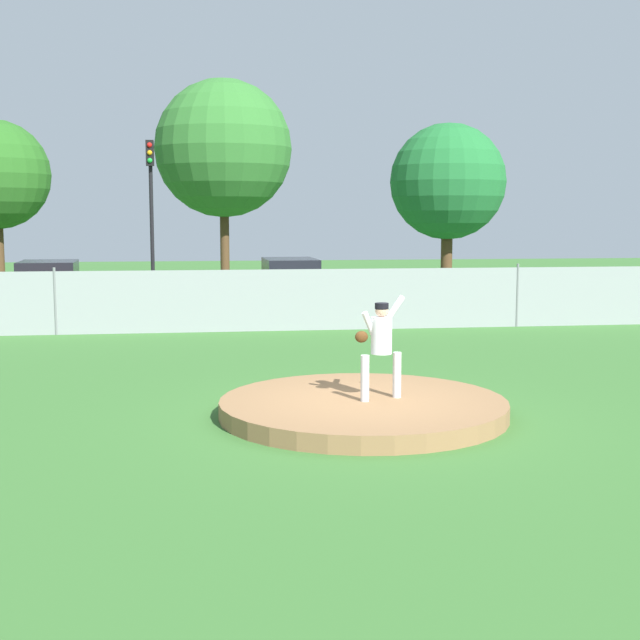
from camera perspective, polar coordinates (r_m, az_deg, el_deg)
The scene contains 11 objects.
ground_plane at distance 19.13m, azimuth -0.43°, elevation -2.28°, with size 80.00×80.00×0.00m, color #386B2D.
asphalt_strip at distance 27.50m, azimuth -2.68°, elevation 0.54°, with size 44.00×7.00×0.01m, color #2B2B2D.
pitchers_mound at distance 13.28m, azimuth 2.87°, elevation -5.84°, with size 4.42×4.42×0.27m, color olive.
pitcher_youth at distance 13.11m, azimuth 4.05°, elevation -1.37°, with size 0.78×0.34×1.60m.
baseball at distance 14.53m, azimuth 2.89°, elevation -4.04°, with size 0.07×0.07×0.07m, color white.
chainlink_fence at distance 22.96m, azimuth -1.70°, elevation 1.34°, with size 31.09×0.07×1.75m.
parked_car_silver at distance 27.77m, azimuth -1.98°, elevation 2.26°, with size 1.93×4.46×1.69m.
parked_car_red at distance 27.58m, azimuth -17.55°, elevation 1.91°, with size 2.07×4.17×1.69m.
traffic_light_near at distance 31.67m, azimuth -11.15°, elevation 8.24°, with size 0.28×0.46×5.72m.
tree_broad_right at distance 37.66m, azimuth -6.42°, elevation 11.23°, with size 5.87×5.87×8.85m.
tree_broad_left at distance 37.00m, azimuth 8.48°, elevation 9.05°, with size 4.87×4.87×6.93m.
Camera 1 is at (-2.40, -12.73, 3.07)m, focal length 48.22 mm.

